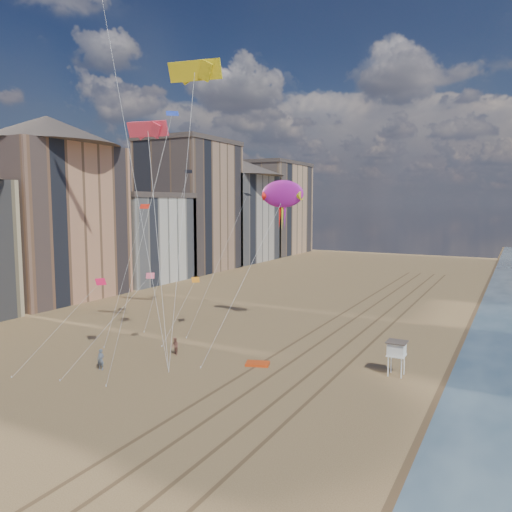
{
  "coord_description": "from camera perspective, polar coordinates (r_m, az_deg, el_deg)",
  "views": [
    {
      "loc": [
        19.91,
        -20.0,
        15.09
      ],
      "look_at": [
        -4.65,
        26.0,
        9.5
      ],
      "focal_mm": 35.0,
      "sensor_mm": 36.0,
      "label": 1
    }
  ],
  "objects": [
    {
      "name": "parafoils",
      "position": [
        57.33,
        -12.87,
        23.7
      ],
      "size": [
        14.77,
        7.61,
        19.47
      ],
      "color": "black",
      "rests_on": "ground"
    },
    {
      "name": "ground",
      "position": [
        32.0,
        -15.96,
        -22.26
      ],
      "size": [
        260.0,
        260.0,
        0.0
      ],
      "primitive_type": "plane",
      "color": "brown",
      "rests_on": "ground"
    },
    {
      "name": "tracks",
      "position": [
        55.03,
        8.74,
        -9.86
      ],
      "size": [
        7.68,
        120.0,
        0.01
      ],
      "color": "brown",
      "rests_on": "ground"
    },
    {
      "name": "kite_flyer_a",
      "position": [
        48.19,
        -17.32,
        -11.23
      ],
      "size": [
        0.76,
        0.56,
        1.9
      ],
      "primitive_type": "imported",
      "rotation": [
        0.0,
        0.0,
        0.16
      ],
      "color": "slate",
      "rests_on": "ground"
    },
    {
      "name": "buildings",
      "position": [
        107.87,
        -9.43,
        5.22
      ],
      "size": [
        34.72,
        131.35,
        29.0
      ],
      "color": "#C6B284",
      "rests_on": "ground"
    },
    {
      "name": "grounded_kite",
      "position": [
        47.59,
        0.18,
        -12.21
      ],
      "size": [
        2.49,
        2.0,
        0.25
      ],
      "primitive_type": "cube",
      "rotation": [
        0.0,
        0.0,
        0.33
      ],
      "color": "#DB4112",
      "rests_on": "ground"
    },
    {
      "name": "kite_flyer_b",
      "position": [
        51.02,
        -9.24,
        -10.14
      ],
      "size": [
        1.07,
        1.0,
        1.75
      ],
      "primitive_type": "imported",
      "rotation": [
        0.0,
        0.0,
        -0.52
      ],
      "color": "brown",
      "rests_on": "ground"
    },
    {
      "name": "small_kites",
      "position": [
        55.46,
        -9.84,
        4.85
      ],
      "size": [
        12.74,
        21.22,
        17.5
      ],
      "color": "#F15D71",
      "rests_on": "ground"
    },
    {
      "name": "wet_sand",
      "position": [
        61.87,
        26.67,
        -8.66
      ],
      "size": [
        260.0,
        260.0,
        0.0
      ],
      "primitive_type": "plane",
      "color": "#42301E",
      "rests_on": "ground"
    },
    {
      "name": "lifeguard_stand",
      "position": [
        45.9,
        15.78,
        -10.22
      ],
      "size": [
        1.7,
        1.7,
        3.06
      ],
      "color": "white",
      "rests_on": "ground"
    },
    {
      "name": "show_kite",
      "position": [
        57.88,
        3.03,
        7.05
      ],
      "size": [
        4.87,
        8.43,
        21.77
      ],
      "color": "#AE1A9F",
      "rests_on": "ground"
    }
  ]
}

